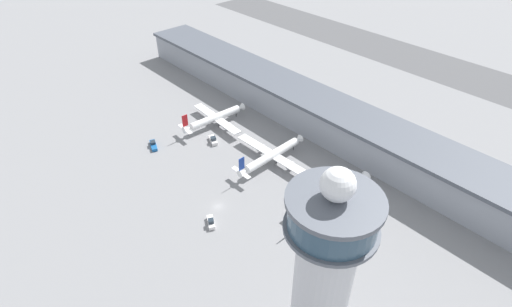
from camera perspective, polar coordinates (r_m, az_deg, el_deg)
The scene contains 10 objects.
ground_plane at distance 153.62m, azimuth -5.45°, elevation -7.55°, with size 1000.00×1000.00×0.00m, color gray.
terminal_building at distance 188.89m, azimuth 11.41°, elevation 4.41°, with size 279.72×25.00×16.43m.
runway_strip at distance 282.65m, azimuth 25.64°, elevation 10.75°, with size 419.58×44.00×0.01m, color #515154.
control_tower at distance 89.22m, azimuth 9.21°, elevation -18.99°, with size 17.48×17.48×66.28m.
airplane_gate_alpha at distance 197.45m, azimuth -5.86°, elevation 5.08°, with size 34.86×35.60×11.94m.
airplane_gate_bravo at distance 171.17m, azimuth 2.33°, elevation -0.24°, with size 41.80×37.39×11.72m.
airplane_gate_charlie at distance 153.75m, azimuth 11.25°, elevation -5.95°, with size 32.32×37.42×13.86m.
service_truck_catering at distance 186.81m, azimuth -6.14°, elevation 1.92°, with size 7.87×5.26×3.06m.
service_truck_fuel at distance 188.74m, azimuth -14.44°, elevation 1.18°, with size 8.66×5.42×2.50m.
service_truck_baggage at distance 146.72m, azimuth -6.45°, elevation -9.73°, with size 6.76×5.11×2.86m.
Camera 1 is at (91.00, -63.41, 106.29)m, focal length 28.00 mm.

